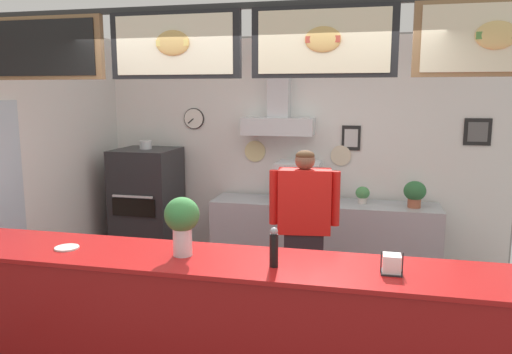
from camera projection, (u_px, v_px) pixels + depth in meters
The scene contains 12 objects.
back_wall_assembly at pixel (296, 149), 5.77m from camera, with size 4.78×2.67×2.78m.
service_counter at pixel (237, 334), 3.35m from camera, with size 4.20×0.66×1.05m.
back_prep_counter at pixel (323, 243), 5.63m from camera, with size 2.51×0.56×0.92m.
pizza_oven at pixel (148, 210), 5.95m from camera, with size 0.69×0.75×1.58m.
shop_worker at pixel (304, 236), 4.43m from camera, with size 0.62×0.28×1.64m.
espresso_machine at pixel (298, 182), 5.56m from camera, with size 0.49×0.55×0.45m.
potted_basil at pixel (415, 193), 5.28m from camera, with size 0.23×0.23×0.28m.
potted_rosemary at pixel (363, 194), 5.48m from camera, with size 0.15×0.15×0.19m.
basil_vase at pixel (182, 222), 3.31m from camera, with size 0.23×0.23×0.40m.
pepper_grinder at pixel (274, 247), 3.11m from camera, with size 0.05×0.05×0.25m.
napkin_holder at pixel (392, 265), 3.01m from camera, with size 0.13×0.13×0.13m.
condiment_plate at pixel (67, 248), 3.50m from camera, with size 0.17×0.17×0.01m.
Camera 1 is at (0.83, -3.52, 2.12)m, focal length 34.98 mm.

